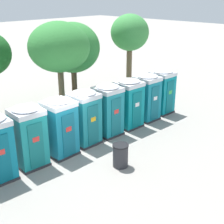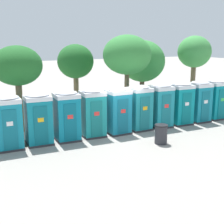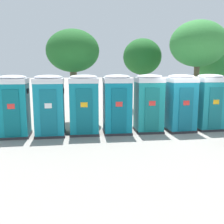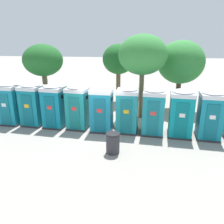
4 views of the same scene
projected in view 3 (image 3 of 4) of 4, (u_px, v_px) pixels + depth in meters
name	position (u px, v px, depth m)	size (l,w,h in m)	color
ground_plane	(178.00, 130.00, 11.98)	(120.00, 120.00, 0.00)	gray
portapotty_0	(14.00, 106.00, 10.71)	(1.20, 1.22, 2.54)	#2D2D33
portapotty_1	(50.00, 105.00, 10.86)	(1.27, 1.24, 2.54)	#2D2D33
portapotty_2	(84.00, 104.00, 11.14)	(1.32, 1.28, 2.54)	#2D2D33
portapotty_3	(117.00, 104.00, 11.30)	(1.27, 1.27, 2.54)	#2D2D33
portapotty_4	(149.00, 103.00, 11.56)	(1.26, 1.28, 2.54)	#2D2D33
portapotty_5	(180.00, 103.00, 11.68)	(1.20, 1.21, 2.54)	#2D2D33
portapotty_6	(209.00, 102.00, 11.98)	(1.19, 1.21, 2.54)	#2D2D33
street_tree_0	(73.00, 52.00, 13.17)	(2.67, 2.67, 4.72)	brown
street_tree_1	(198.00, 44.00, 14.08)	(3.03, 3.03, 5.32)	brown
street_tree_2	(218.00, 57.00, 16.78)	(3.25, 3.25, 4.97)	#4C3826
street_tree_4	(142.00, 57.00, 17.42)	(2.54, 2.54, 4.71)	brown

